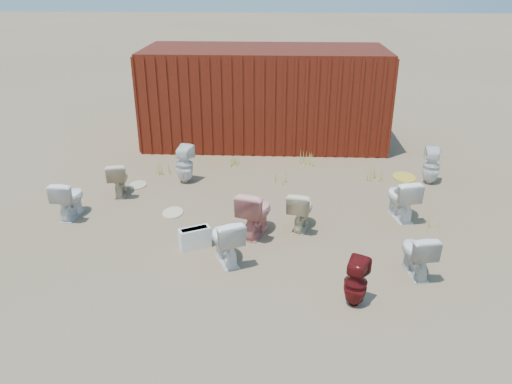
{
  "coord_description": "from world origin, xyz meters",
  "views": [
    {
      "loc": [
        0.39,
        -7.47,
        4.14
      ],
      "look_at": [
        0.0,
        0.6,
        0.55
      ],
      "focal_mm": 35.0,
      "sensor_mm": 36.0,
      "label": 1
    }
  ],
  "objects_px": {
    "shipping_container": "(265,96)",
    "toilet_front_c": "(226,239)",
    "toilet_front_a": "(69,198)",
    "toilet_front_pink": "(255,212)",
    "toilet_back_a": "(184,164)",
    "toilet_back_beige_left": "(118,178)",
    "toilet_front_e": "(417,253)",
    "toilet_back_beige_right": "(301,209)",
    "toilet_back_e": "(431,166)",
    "toilet_front_maroon": "(356,283)",
    "toilet_back_yellowlid": "(401,198)",
    "loose_tank": "(195,238)"
  },
  "relations": [
    {
      "from": "toilet_back_beige_left",
      "to": "shipping_container",
      "type": "bearing_deg",
      "value": -139.57
    },
    {
      "from": "toilet_back_e",
      "to": "toilet_front_maroon",
      "type": "bearing_deg",
      "value": 74.35
    },
    {
      "from": "toilet_back_e",
      "to": "toilet_back_yellowlid",
      "type": "bearing_deg",
      "value": 70.32
    },
    {
      "from": "toilet_back_beige_left",
      "to": "toilet_back_e",
      "type": "distance_m",
      "value": 6.47
    },
    {
      "from": "toilet_back_e",
      "to": "loose_tank",
      "type": "height_order",
      "value": "toilet_back_e"
    },
    {
      "from": "shipping_container",
      "to": "toilet_back_beige_right",
      "type": "distance_m",
      "value": 5.0
    },
    {
      "from": "toilet_front_pink",
      "to": "toilet_back_a",
      "type": "xyz_separation_m",
      "value": [
        -1.61,
        2.21,
        -0.01
      ]
    },
    {
      "from": "toilet_front_e",
      "to": "toilet_back_beige_left",
      "type": "bearing_deg",
      "value": -36.53
    },
    {
      "from": "toilet_front_pink",
      "to": "toilet_back_beige_left",
      "type": "relative_size",
      "value": 1.18
    },
    {
      "from": "toilet_front_pink",
      "to": "toilet_back_beige_right",
      "type": "xyz_separation_m",
      "value": [
        0.78,
        0.25,
        -0.05
      ]
    },
    {
      "from": "shipping_container",
      "to": "toilet_front_maroon",
      "type": "relative_size",
      "value": 8.65
    },
    {
      "from": "shipping_container",
      "to": "toilet_front_maroon",
      "type": "distance_m",
      "value": 7.24
    },
    {
      "from": "toilet_back_e",
      "to": "toilet_front_a",
      "type": "bearing_deg",
      "value": 26.06
    },
    {
      "from": "toilet_front_e",
      "to": "toilet_back_yellowlid",
      "type": "height_order",
      "value": "toilet_back_yellowlid"
    },
    {
      "from": "toilet_front_pink",
      "to": "shipping_container",
      "type": "bearing_deg",
      "value": -71.51
    },
    {
      "from": "shipping_container",
      "to": "loose_tank",
      "type": "bearing_deg",
      "value": -99.49
    },
    {
      "from": "toilet_front_e",
      "to": "toilet_back_beige_left",
      "type": "xyz_separation_m",
      "value": [
        -5.25,
        2.64,
        -0.0
      ]
    },
    {
      "from": "toilet_front_maroon",
      "to": "toilet_back_e",
      "type": "xyz_separation_m",
      "value": [
        2.15,
        4.33,
        0.04
      ]
    },
    {
      "from": "toilet_back_a",
      "to": "toilet_back_e",
      "type": "height_order",
      "value": "toilet_back_a"
    },
    {
      "from": "toilet_front_pink",
      "to": "loose_tank",
      "type": "distance_m",
      "value": 1.12
    },
    {
      "from": "shipping_container",
      "to": "loose_tank",
      "type": "distance_m",
      "value": 5.81
    },
    {
      "from": "toilet_front_maroon",
      "to": "toilet_back_a",
      "type": "relative_size",
      "value": 0.85
    },
    {
      "from": "toilet_front_pink",
      "to": "toilet_front_e",
      "type": "bearing_deg",
      "value": 173.46
    },
    {
      "from": "toilet_front_c",
      "to": "toilet_back_e",
      "type": "xyz_separation_m",
      "value": [
        4.0,
        3.31,
        0.01
      ]
    },
    {
      "from": "toilet_front_c",
      "to": "toilet_back_e",
      "type": "relative_size",
      "value": 0.97
    },
    {
      "from": "toilet_back_beige_right",
      "to": "toilet_back_a",
      "type": "bearing_deg",
      "value": -26.06
    },
    {
      "from": "toilet_front_pink",
      "to": "toilet_back_yellowlid",
      "type": "xyz_separation_m",
      "value": [
        2.6,
        0.73,
        -0.02
      ]
    },
    {
      "from": "toilet_front_e",
      "to": "toilet_back_e",
      "type": "relative_size",
      "value": 0.9
    },
    {
      "from": "toilet_front_pink",
      "to": "toilet_back_e",
      "type": "bearing_deg",
      "value": -127.81
    },
    {
      "from": "toilet_front_e",
      "to": "toilet_back_e",
      "type": "xyz_separation_m",
      "value": [
        1.16,
        3.53,
        0.04
      ]
    },
    {
      "from": "toilet_back_a",
      "to": "toilet_front_a",
      "type": "bearing_deg",
      "value": 60.74
    },
    {
      "from": "toilet_front_maroon",
      "to": "toilet_back_e",
      "type": "relative_size",
      "value": 0.89
    },
    {
      "from": "toilet_front_c",
      "to": "toilet_back_beige_left",
      "type": "relative_size",
      "value": 1.08
    },
    {
      "from": "toilet_front_maroon",
      "to": "toilet_front_e",
      "type": "distance_m",
      "value": 1.28
    },
    {
      "from": "toilet_front_e",
      "to": "toilet_back_beige_right",
      "type": "relative_size",
      "value": 0.97
    },
    {
      "from": "shipping_container",
      "to": "toilet_back_beige_right",
      "type": "bearing_deg",
      "value": -80.77
    },
    {
      "from": "toilet_front_c",
      "to": "toilet_front_e",
      "type": "xyz_separation_m",
      "value": [
        2.84,
        -0.22,
        -0.03
      ]
    },
    {
      "from": "toilet_front_e",
      "to": "toilet_front_pink",
      "type": "bearing_deg",
      "value": -34.74
    },
    {
      "from": "toilet_front_a",
      "to": "toilet_back_e",
      "type": "distance_m",
      "value": 7.26
    },
    {
      "from": "toilet_front_c",
      "to": "toilet_front_e",
      "type": "height_order",
      "value": "toilet_front_c"
    },
    {
      "from": "toilet_front_pink",
      "to": "toilet_front_e",
      "type": "height_order",
      "value": "toilet_front_pink"
    },
    {
      "from": "shipping_container",
      "to": "toilet_front_c",
      "type": "bearing_deg",
      "value": -93.77
    },
    {
      "from": "toilet_front_a",
      "to": "toilet_front_pink",
      "type": "relative_size",
      "value": 0.88
    },
    {
      "from": "toilet_front_a",
      "to": "toilet_back_beige_right",
      "type": "bearing_deg",
      "value": -178.4
    },
    {
      "from": "toilet_front_c",
      "to": "toilet_back_yellowlid",
      "type": "bearing_deg",
      "value": -176.03
    },
    {
      "from": "toilet_front_maroon",
      "to": "toilet_back_yellowlid",
      "type": "xyz_separation_m",
      "value": [
        1.17,
        2.66,
        0.05
      ]
    },
    {
      "from": "toilet_back_a",
      "to": "toilet_back_beige_left",
      "type": "relative_size",
      "value": 1.16
    },
    {
      "from": "toilet_back_beige_right",
      "to": "loose_tank",
      "type": "relative_size",
      "value": 1.44
    },
    {
      "from": "toilet_back_beige_right",
      "to": "toilet_back_e",
      "type": "relative_size",
      "value": 0.93
    },
    {
      "from": "toilet_front_e",
      "to": "toilet_back_e",
      "type": "height_order",
      "value": "toilet_back_e"
    }
  ]
}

